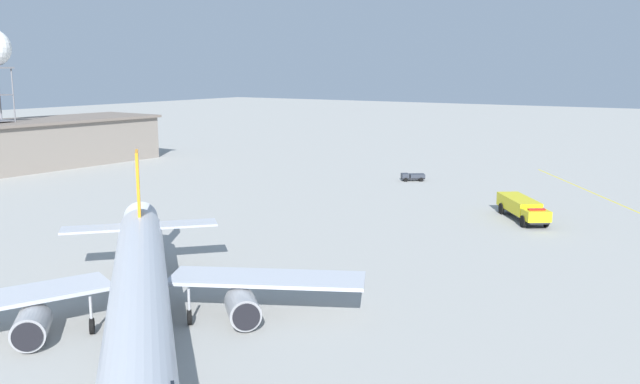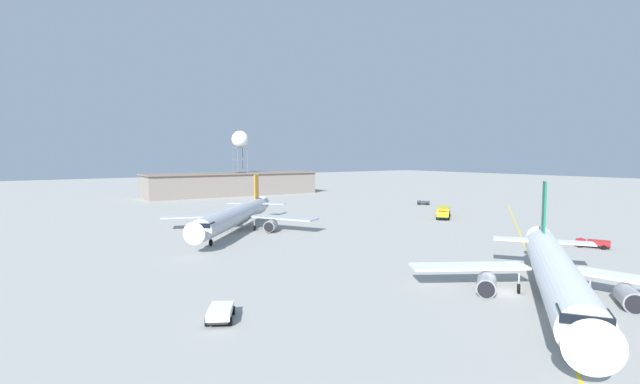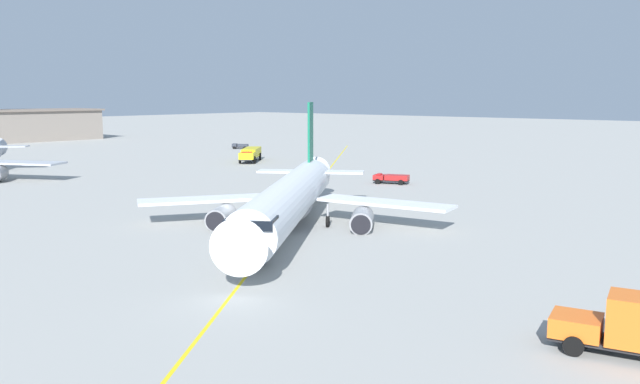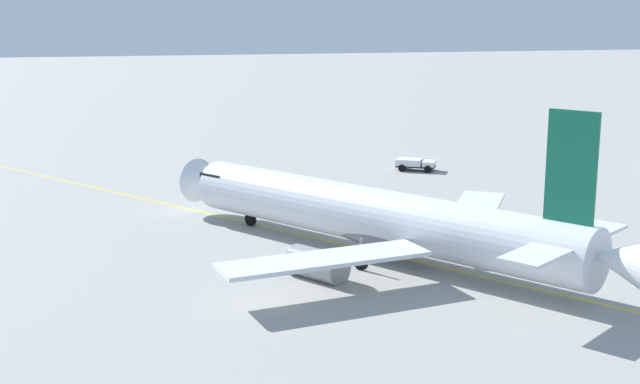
% 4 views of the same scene
% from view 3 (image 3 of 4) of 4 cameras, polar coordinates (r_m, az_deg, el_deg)
% --- Properties ---
extents(ground_plane, '(600.00, 600.00, 0.00)m').
position_cam_3_polar(ground_plane, '(63.74, -7.01, -2.97)').
color(ground_plane, '#9E9E99').
extents(airliner_main, '(26.95, 35.86, 11.95)m').
position_cam_3_polar(airliner_main, '(61.40, -2.63, -0.72)').
color(airliner_main, silver).
rests_on(airliner_main, ground_plane).
extents(fire_tender_truck, '(8.69, 10.26, 2.50)m').
position_cam_3_polar(fire_tender_truck, '(124.88, -6.14, 3.39)').
color(fire_tender_truck, '#232326').
rests_on(fire_tender_truck, ground_plane).
extents(ops_pickup_truck, '(5.40, 3.71, 1.41)m').
position_cam_3_polar(ops_pickup_truck, '(93.58, 6.29, 1.22)').
color(ops_pickup_truck, '#232326').
rests_on(ops_pickup_truck, ground_plane).
extents(baggage_truck_truck, '(3.95, 3.54, 1.22)m').
position_cam_3_polar(baggage_truck_truck, '(154.74, -7.06, 4.06)').
color(baggage_truck_truck, '#232326').
rests_on(baggage_truck_truck, ground_plane).
extents(taxiway_centreline, '(108.67, 160.45, 0.01)m').
position_cam_3_polar(taxiway_centreline, '(67.43, -2.52, -2.28)').
color(taxiway_centreline, yellow).
rests_on(taxiway_centreline, ground_plane).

